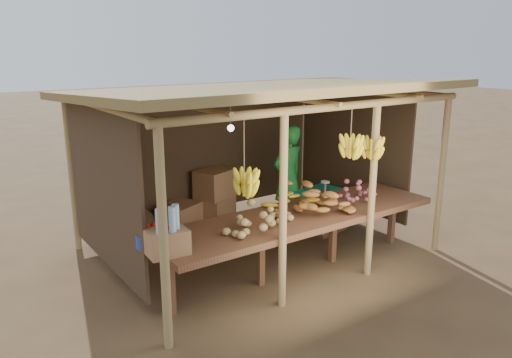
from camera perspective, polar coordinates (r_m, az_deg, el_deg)
ground at (r=7.31m, az=0.00°, el=-7.98°), size 60.00×60.00×0.00m
stall_structure at (r=6.71m, az=0.09°, el=6.87°), size 4.70×3.50×2.43m
counter at (r=6.34m, az=4.96°, el=-4.53°), size 3.90×1.05×0.80m
potato_heap at (r=5.73m, az=0.61°, el=-4.06°), size 1.00×0.73×0.36m
sweet_potato_heap at (r=6.30m, az=6.82°, el=-2.41°), size 1.08×0.84×0.36m
onion_heap at (r=6.83m, az=11.34°, el=-1.25°), size 0.77×0.51×0.35m
banana_pile at (r=6.62m, az=3.90°, el=-1.52°), size 0.61×0.37×0.35m
tomato_basin at (r=5.41m, az=-11.35°, el=-6.55°), size 0.42×0.42×0.22m
bottle_box at (r=5.15m, az=-10.21°, el=-6.35°), size 0.43×0.35×0.52m
vendor at (r=7.90m, az=3.64°, el=0.18°), size 0.67×0.50×1.68m
tarp_crate at (r=7.97m, az=7.58°, el=-3.46°), size 0.81×0.73×0.85m
carton_stack at (r=8.04m, az=-5.98°, el=-2.84°), size 1.32×0.63×0.91m
burlap_sacks at (r=7.72m, az=-11.55°, el=-4.88°), size 0.87×0.46×0.62m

